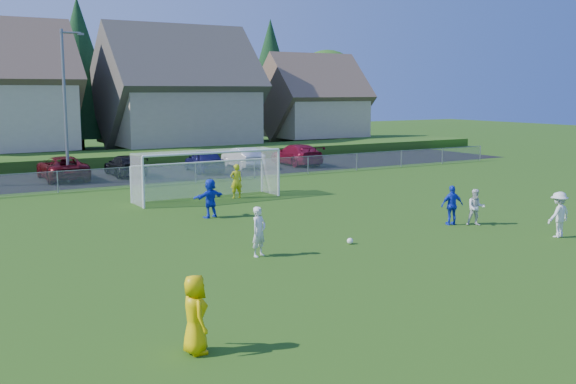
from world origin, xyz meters
The scene contains 21 objects.
ground centered at (0.00, 0.00, 0.00)m, with size 160.00×160.00×0.00m, color #193D0C.
asphalt_lot centered at (0.00, 27.50, 0.01)m, with size 60.00×60.00×0.00m, color black.
grass_embankment centered at (0.00, 35.00, 0.40)m, with size 70.00×6.00×0.80m, color #1E420F.
soccer_ball centered at (0.23, 4.06, 0.11)m, with size 0.22×0.22×0.22m, color white.
referee centered at (-8.59, -2.45, 0.84)m, with size 0.83×0.54×1.69m, color #E7C104.
player_white_a centered at (-3.44, 4.18, 0.84)m, with size 0.61×0.40×1.67m, color silver.
player_white_b centered at (6.62, 4.14, 0.75)m, with size 0.73×0.57×1.50m, color silver.
player_white_c centered at (7.61, 0.96, 0.86)m, with size 1.11×0.64×1.72m, color silver.
player_blue_a centered at (5.87, 4.72, 0.82)m, with size 0.96×0.40×1.63m, color #1533CC.
player_blue_b centered at (-1.92, 11.34, 0.85)m, with size 1.57×0.50×1.69m, color #1533CC.
goalkeeper centered at (1.44, 15.50, 0.88)m, with size 0.64×0.42×1.76m, color yellow.
car_c centered at (-4.51, 27.41, 0.73)m, with size 2.44×5.28×1.47m, color #51090E.
car_d centered at (-0.61, 27.21, 0.68)m, with size 1.90×4.66×1.35m, color black.
car_e centered at (4.58, 26.48, 0.77)m, with size 1.82×4.53×1.54m, color #16154B.
car_f centered at (7.97, 27.46, 0.72)m, with size 1.52×4.36×1.44m, color silver.
car_g centered at (12.26, 27.07, 0.77)m, with size 2.15×5.28×1.53m, color maroon.
soccer_goal centered at (0.00, 16.05, 1.63)m, with size 7.42×1.90×2.50m.
chainlink_fence centered at (0.00, 22.00, 0.63)m, with size 52.06×0.06×1.20m.
streetlight centered at (-4.45, 26.00, 4.84)m, with size 1.38×0.18×9.00m.
houses_row centered at (1.97, 42.46, 7.33)m, with size 53.90×11.45×13.27m.
tree_row centered at (1.04, 48.74, 6.91)m, with size 65.98×12.36×13.80m.
Camera 1 is at (-13.91, -15.01, 5.48)m, focal length 42.00 mm.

